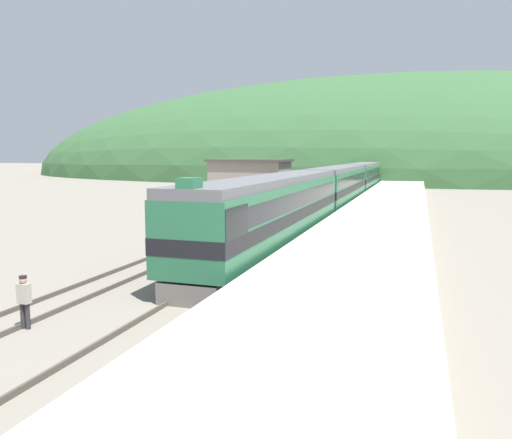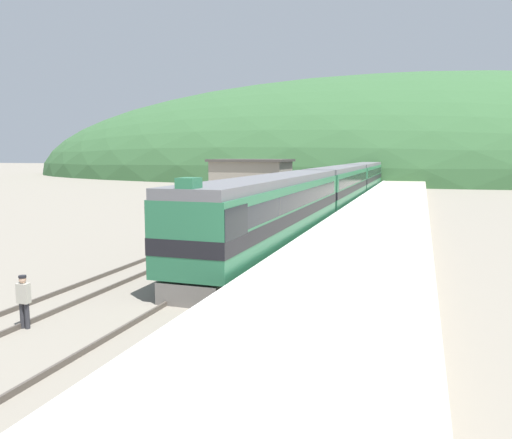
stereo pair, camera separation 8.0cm
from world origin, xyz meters
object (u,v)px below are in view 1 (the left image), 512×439
(carriage_second, at_px, (338,186))
(carriage_third, at_px, (363,177))
(express_train_lead_car, at_px, (274,210))
(track_worker, at_px, (24,299))

(carriage_second, xyz_separation_m, carriage_third, (0.00, 21.35, 0.00))
(carriage_third, bearing_deg, express_train_lead_car, -90.00)
(express_train_lead_car, bearing_deg, carriage_third, 90.00)
(express_train_lead_car, distance_m, carriage_third, 43.55)
(track_worker, bearing_deg, express_train_lead_car, 75.47)
(carriage_third, bearing_deg, track_worker, -93.59)
(carriage_second, bearing_deg, express_train_lead_car, -90.00)
(express_train_lead_car, xyz_separation_m, track_worker, (-3.60, -13.88, -1.28))
(carriage_second, distance_m, track_worker, 36.28)
(carriage_third, relative_size, track_worker, 12.77)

